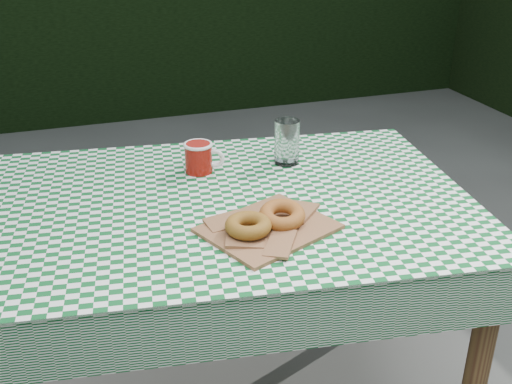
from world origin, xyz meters
TOP-DOWN VIEW (x-y plane):
  - table at (0.05, -0.10)m, footprint 1.38×1.02m
  - tablecloth at (0.05, -0.10)m, footprint 1.41×1.04m
  - paper_bag at (0.11, -0.29)m, footprint 0.36×0.33m
  - bagel_front at (0.05, -0.31)m, footprint 0.14×0.14m
  - bagel_back at (0.14, -0.28)m, footprint 0.14×0.14m
  - coffee_mug at (0.03, 0.10)m, footprint 0.21×0.21m
  - drinking_glass at (0.29, 0.09)m, footprint 0.09×0.09m

SIDE VIEW (x-z plane):
  - table at x=0.05m, z-range 0.00..0.75m
  - tablecloth at x=0.05m, z-range 0.75..0.76m
  - paper_bag at x=0.11m, z-range 0.76..0.77m
  - bagel_front at x=0.05m, z-range 0.77..0.81m
  - bagel_back at x=0.14m, z-range 0.77..0.81m
  - coffee_mug at x=0.03m, z-range 0.76..0.84m
  - drinking_glass at x=0.29m, z-range 0.76..0.89m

